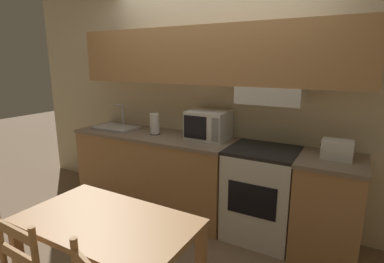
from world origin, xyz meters
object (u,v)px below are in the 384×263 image
at_px(sink_basin, 116,127).
at_px(dining_table, 108,237).
at_px(stove_range, 261,193).
at_px(microwave, 209,125).
at_px(toaster, 337,149).
at_px(paper_towel_roll, 155,124).

relative_size(sink_basin, dining_table, 0.47).
distance_m(stove_range, microwave, 0.87).
relative_size(toaster, paper_towel_roll, 1.09).
distance_m(paper_towel_roll, dining_table, 1.69).
xyz_separation_m(microwave, sink_basin, (-1.22, -0.10, -0.13)).
bearing_deg(microwave, paper_towel_roll, -170.33).
bearing_deg(sink_basin, microwave, 4.70).
height_order(stove_range, sink_basin, sink_basin).
bearing_deg(paper_towel_roll, sink_basin, 179.43).
distance_m(microwave, toaster, 1.25).
height_order(toaster, dining_table, toaster).
distance_m(stove_range, toaster, 0.81).
xyz_separation_m(stove_range, dining_table, (-0.53, -1.50, 0.19)).
height_order(stove_range, toaster, toaster).
bearing_deg(paper_towel_roll, dining_table, -64.16).
height_order(microwave, paper_towel_roll, microwave).
height_order(sink_basin, dining_table, sink_basin).
bearing_deg(paper_towel_roll, stove_range, 0.60).
distance_m(sink_basin, dining_table, 2.01).
distance_m(microwave, dining_table, 1.65).
relative_size(stove_range, dining_table, 0.81).
bearing_deg(toaster, stove_range, -178.72).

